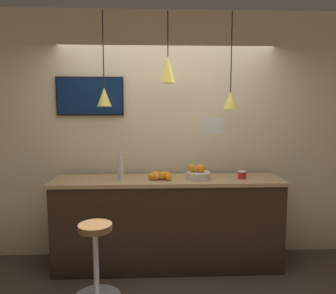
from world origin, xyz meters
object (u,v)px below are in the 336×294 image
at_px(spread_jar, 242,175).
at_px(mounted_tv, 90,96).
at_px(juice_bottle, 121,167).
at_px(fruit_bowl, 198,173).
at_px(bar_stool, 96,256).

bearing_deg(spread_jar, mounted_tv, 167.73).
bearing_deg(mounted_tv, juice_bottle, -44.37).
bearing_deg(juice_bottle, fruit_bowl, 0.03).
xyz_separation_m(bar_stool, mounted_tv, (-0.19, 0.94, 1.50)).
bearing_deg(bar_stool, juice_bottle, 72.13).
xyz_separation_m(bar_stool, fruit_bowl, (1.02, 0.57, 0.65)).
height_order(bar_stool, mounted_tv, mounted_tv).
bearing_deg(spread_jar, bar_stool, -159.20).
xyz_separation_m(fruit_bowl, spread_jar, (0.48, -0.00, -0.02)).
height_order(fruit_bowl, spread_jar, fruit_bowl).
height_order(juice_bottle, mounted_tv, mounted_tv).
relative_size(juice_bottle, mounted_tv, 0.41).
xyz_separation_m(bar_stool, juice_bottle, (0.18, 0.57, 0.73)).
bearing_deg(juice_bottle, bar_stool, -107.87).
bearing_deg(bar_stool, spread_jar, 20.80).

